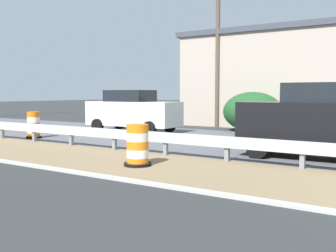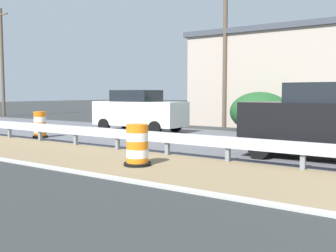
# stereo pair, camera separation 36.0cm
# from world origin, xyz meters

# --- Properties ---
(traffic_barrel_close) EXTENTS (0.72, 0.72, 1.09)m
(traffic_barrel_close) POSITION_xyz_m (0.29, 8.04, 0.50)
(traffic_barrel_close) COLOR orange
(traffic_barrel_close) RESTS_ON ground
(traffic_barrel_mid) EXTENTS (0.63, 0.63, 1.12)m
(traffic_barrel_mid) POSITION_xyz_m (2.94, 15.56, 0.51)
(traffic_barrel_mid) COLOR orange
(traffic_barrel_mid) RESTS_ON ground
(car_lead_far_lane) EXTENTS (2.05, 4.22, 2.20)m
(car_lead_far_lane) POSITION_xyz_m (4.01, 4.41, 1.09)
(car_lead_far_lane) COLOR black
(car_lead_far_lane) RESTS_ON ground
(car_distant_a) EXTENTS (2.01, 4.75, 2.05)m
(car_distant_a) POSITION_xyz_m (7.37, 13.73, 1.02)
(car_distant_a) COLOR silver
(car_distant_a) RESTS_ON ground
(roadside_shop_near) EXTENTS (6.89, 11.90, 5.43)m
(roadside_shop_near) POSITION_xyz_m (15.40, 8.16, 2.73)
(roadside_shop_near) COLOR #AD9E8E
(roadside_shop_near) RESTS_ON ground
(utility_pole_near) EXTENTS (0.24, 1.80, 8.63)m
(utility_pole_near) POSITION_xyz_m (12.06, 11.43, 4.47)
(utility_pole_near) COLOR brown
(utility_pole_near) RESTS_ON ground
(utility_pole_mid) EXTENTS (0.24, 1.80, 8.67)m
(utility_pole_mid) POSITION_xyz_m (11.03, 30.90, 4.49)
(utility_pole_mid) COLOR brown
(utility_pole_mid) RESTS_ON ground
(bush_roadside) EXTENTS (2.91, 2.91, 1.96)m
(bush_roadside) POSITION_xyz_m (10.78, 8.87, 0.98)
(bush_roadside) COLOR #1E4C23
(bush_roadside) RESTS_ON ground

